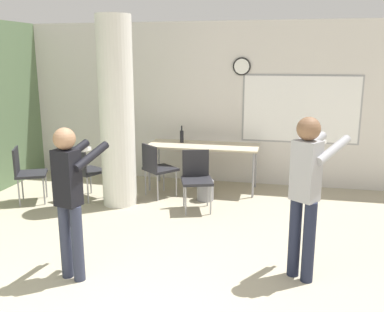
{
  "coord_description": "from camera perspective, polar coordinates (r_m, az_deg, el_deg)",
  "views": [
    {
      "loc": [
        1.16,
        -2.41,
        2.23
      ],
      "look_at": [
        0.08,
        2.6,
        1.02
      ],
      "focal_mm": 40.0,
      "sensor_mm": 36.0,
      "label": 1
    }
  ],
  "objects": [
    {
      "name": "chair_by_left_wall",
      "position": [
        7.04,
        -21.22,
        -1.81
      ],
      "size": [
        0.59,
        0.59,
        0.87
      ],
      "color": "#232328",
      "rests_on": "ground_plane"
    },
    {
      "name": "chair_table_front",
      "position": [
        6.28,
        0.6,
        -2.65
      ],
      "size": [
        0.55,
        0.55,
        0.87
      ],
      "color": "#232328",
      "rests_on": "ground_plane"
    },
    {
      "name": "chair_near_pillar",
      "position": [
        6.89,
        -14.13,
        -1.61
      ],
      "size": [
        0.58,
        0.58,
        0.87
      ],
      "color": "#232328",
      "rests_on": "ground_plane"
    },
    {
      "name": "waste_bin",
      "position": [
        6.76,
        1.79,
        -4.58
      ],
      "size": [
        0.27,
        0.27,
        0.32
      ],
      "color": "gray",
      "rests_on": "ground_plane"
    },
    {
      "name": "bottle_on_table",
      "position": [
        7.34,
        -1.37,
        2.68
      ],
      "size": [
        0.06,
        0.06,
        0.29
      ],
      "color": "black",
      "rests_on": "folding_table"
    },
    {
      "name": "chair_table_left",
      "position": [
        6.84,
        -4.72,
        -1.35
      ],
      "size": [
        0.62,
        0.62,
        0.87
      ],
      "color": "#232328",
      "rests_on": "ground_plane"
    },
    {
      "name": "wall_back",
      "position": [
        7.6,
        3.6,
        6.96
      ],
      "size": [
        8.0,
        0.15,
        2.8
      ],
      "color": "silver",
      "rests_on": "ground_plane"
    },
    {
      "name": "person_playing_front",
      "position": [
        4.39,
        -15.97,
        -4.62
      ],
      "size": [
        0.45,
        0.65,
        1.57
      ],
      "color": "#2D3347",
      "rests_on": "ground_plane"
    },
    {
      "name": "person_playing_side",
      "position": [
        4.35,
        15.03,
        -3.88
      ],
      "size": [
        0.6,
        0.68,
        1.67
      ],
      "color": "#1E2338",
      "rests_on": "ground_plane"
    },
    {
      "name": "folding_table",
      "position": [
        7.18,
        1.51,
        1.13
      ],
      "size": [
        1.85,
        0.69,
        0.77
      ],
      "color": "beige",
      "rests_on": "ground_plane"
    },
    {
      "name": "support_pillar",
      "position": [
        6.44,
        -9.99,
        5.64
      ],
      "size": [
        0.51,
        0.51,
        2.8
      ],
      "color": "silver",
      "rests_on": "ground_plane"
    }
  ]
}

